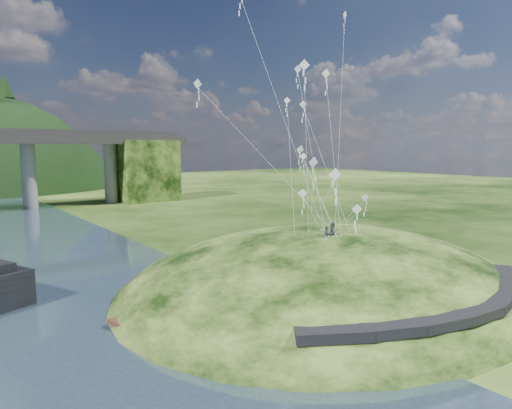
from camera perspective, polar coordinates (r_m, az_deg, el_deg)
ground at (r=32.46m, az=0.79°, el=-14.02°), size 320.00×320.00×0.00m
grass_hill at (r=39.39m, az=8.38°, el=-12.50°), size 36.00×32.00×13.00m
footpath at (r=31.18m, az=23.67°, el=-11.49°), size 22.29×5.84×0.83m
wooden_dock at (r=34.93m, az=-7.93°, el=-11.81°), size 12.99×4.45×0.92m
kite_flyers at (r=35.70m, az=9.31°, el=-2.32°), size 1.68×1.07×1.97m
kite_swarm at (r=39.42m, az=6.41°, el=11.30°), size 19.10×16.65×19.89m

